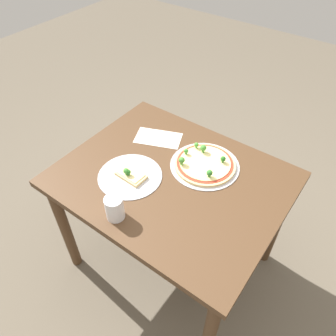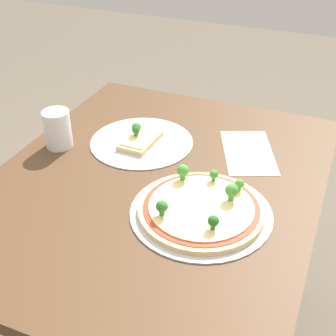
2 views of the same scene
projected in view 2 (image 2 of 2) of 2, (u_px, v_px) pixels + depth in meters
dining_table at (156, 212)px, 1.33m from camera, size 1.09×0.87×0.77m
pizza_tray_whole at (201, 209)px, 1.15m from camera, size 0.35×0.35×0.07m
pizza_tray_slice at (141, 141)px, 1.43m from camera, size 0.32×0.32×0.06m
drinking_cup at (58, 129)px, 1.39m from camera, size 0.08×0.08×0.12m
paper_menu at (248, 152)px, 1.39m from camera, size 0.29×0.23×0.00m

